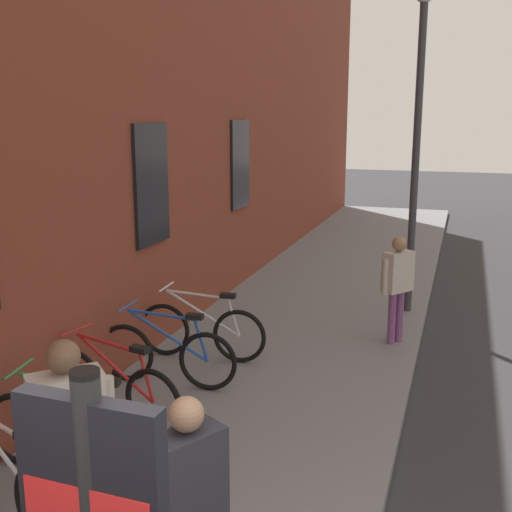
# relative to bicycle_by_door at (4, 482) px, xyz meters

# --- Properties ---
(ground) EXTENTS (60.00, 60.00, 0.00)m
(ground) POSITION_rel_bicycle_by_door_xyz_m (4.44, -3.80, -0.51)
(ground) COLOR #2D2D30
(sidewalk_pavement) EXTENTS (24.00, 3.50, 0.12)m
(sidewalk_pavement) POSITION_rel_bicycle_by_door_xyz_m (6.44, -1.05, -0.45)
(sidewalk_pavement) COLOR slate
(sidewalk_pavement) RESTS_ON ground
(station_facade) EXTENTS (22.00, 0.65, 9.11)m
(station_facade) POSITION_rel_bicycle_by_door_xyz_m (7.44, 1.00, 4.04)
(station_facade) COLOR brown
(station_facade) RESTS_ON ground
(bicycle_by_door) EXTENTS (0.71, 1.69, 0.97)m
(bicycle_by_door) POSITION_rel_bicycle_by_door_xyz_m (0.00, 0.00, 0.00)
(bicycle_by_door) COLOR black
(bicycle_by_door) RESTS_ON sidewalk_pavement
(bicycle_beside_lamp) EXTENTS (0.48, 1.76, 0.97)m
(bicycle_beside_lamp) POSITION_rel_bicycle_by_door_xyz_m (0.88, -0.04, 0.00)
(bicycle_beside_lamp) COLOR black
(bicycle_beside_lamp) RESTS_ON sidewalk_pavement
(bicycle_nearest_sign) EXTENTS (0.55, 1.74, 0.97)m
(bicycle_nearest_sign) POSITION_rel_bicycle_by_door_xyz_m (1.79, 0.07, 0.00)
(bicycle_nearest_sign) COLOR black
(bicycle_nearest_sign) RESTS_ON sidewalk_pavement
(bicycle_leaning_wall) EXTENTS (0.48, 1.77, 0.97)m
(bicycle_leaning_wall) POSITION_rel_bicycle_by_door_xyz_m (2.84, -0.02, 0.00)
(bicycle_leaning_wall) COLOR black
(bicycle_leaning_wall) RESTS_ON sidewalk_pavement
(bicycle_end_of_row) EXTENTS (0.48, 1.77, 0.97)m
(bicycle_end_of_row) POSITION_rel_bicycle_by_door_xyz_m (3.75, -0.09, 0.00)
(bicycle_end_of_row) COLOR black
(bicycle_end_of_row) RESTS_ON sidewalk_pavement
(pedestrian_near_bus) EXTENTS (0.53, 0.53, 1.74)m
(pedestrian_near_bus) POSITION_rel_bicycle_by_door_xyz_m (-0.24, -0.80, 0.68)
(pedestrian_near_bus) COLOR #B2A599
(pedestrian_near_bus) RESTS_ON sidewalk_pavement
(pedestrian_by_facade) EXTENTS (0.55, 0.42, 1.60)m
(pedestrian_by_facade) POSITION_rel_bicycle_by_door_xyz_m (-0.51, -1.81, 0.59)
(pedestrian_by_facade) COLOR #334C8C
(pedestrian_by_facade) RESTS_ON sidewalk_pavement
(pedestrian_crossing_street) EXTENTS (0.49, 0.44, 1.54)m
(pedestrian_crossing_street) POSITION_rel_bicycle_by_door_xyz_m (5.18, -2.46, 0.55)
(pedestrian_crossing_street) COLOR #723F72
(pedestrian_crossing_street) RESTS_ON sidewalk_pavement
(street_lamp) EXTENTS (0.28, 0.28, 5.08)m
(street_lamp) POSITION_rel_bicycle_by_door_xyz_m (6.77, -2.50, 2.63)
(street_lamp) COLOR #333338
(street_lamp) RESTS_ON sidewalk_pavement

